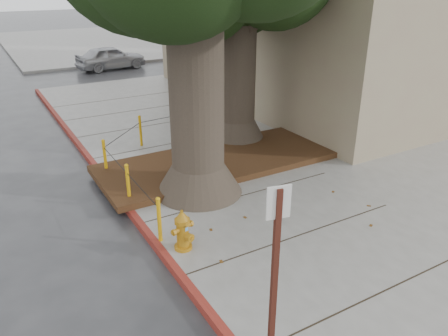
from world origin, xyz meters
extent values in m
plane|color=#28282B|center=(0.00, 0.00, 0.00)|extent=(140.00, 140.00, 0.00)
cube|color=slate|center=(6.00, 2.50, 0.07)|extent=(16.00, 26.00, 0.15)
cube|color=slate|center=(6.00, 30.00, 0.07)|extent=(16.00, 20.00, 0.15)
cube|color=maroon|center=(-2.00, 2.50, 0.07)|extent=(0.14, 26.00, 0.16)
cube|color=black|center=(0.90, 3.90, 0.23)|extent=(6.40, 2.60, 0.16)
cone|color=#4C3F33|center=(-0.30, 2.70, 0.50)|extent=(2.04, 2.04, 0.70)
cylinder|color=#4C3F33|center=(-0.30, 2.70, 2.53)|extent=(1.20, 1.20, 4.22)
cone|color=#4C3F33|center=(2.30, 5.20, 0.50)|extent=(1.77, 1.77, 0.70)
cylinder|color=#4C3F33|center=(2.30, 5.20, 2.32)|extent=(1.04, 1.04, 3.84)
cylinder|color=#D99A0C|center=(-1.90, 1.20, 0.60)|extent=(0.08, 0.08, 0.90)
sphere|color=#D99A0C|center=(-1.90, 1.20, 1.05)|extent=(0.09, 0.09, 0.09)
cylinder|color=#D99A0C|center=(-1.90, 3.00, 0.60)|extent=(0.08, 0.08, 0.90)
sphere|color=#D99A0C|center=(-1.90, 3.00, 1.05)|extent=(0.09, 0.09, 0.09)
cylinder|color=#D99A0C|center=(-1.90, 4.80, 0.60)|extent=(0.08, 0.08, 0.90)
sphere|color=#D99A0C|center=(-1.90, 4.80, 1.05)|extent=(0.09, 0.09, 0.09)
cylinder|color=#D99A0C|center=(-0.40, 6.30, 0.60)|extent=(0.08, 0.08, 0.90)
sphere|color=#D99A0C|center=(-0.40, 6.30, 1.05)|extent=(0.09, 0.09, 0.09)
cylinder|color=#D99A0C|center=(1.80, 6.50, 0.60)|extent=(0.08, 0.08, 0.90)
sphere|color=#D99A0C|center=(1.80, 6.50, 1.05)|extent=(0.09, 0.09, 0.09)
cylinder|color=black|center=(-1.90, 2.10, 0.87)|extent=(0.02, 1.80, 0.02)
cylinder|color=black|center=(-1.90, 3.90, 0.87)|extent=(0.02, 1.80, 0.02)
cylinder|color=black|center=(-1.15, 5.55, 0.87)|extent=(1.51, 1.51, 0.02)
cylinder|color=black|center=(0.70, 6.40, 0.87)|extent=(2.20, 0.22, 0.02)
cylinder|color=#B57612|center=(-1.63, 0.74, 0.18)|extent=(0.42, 0.42, 0.06)
cylinder|color=#B57612|center=(-1.63, 0.74, 0.47)|extent=(0.29, 0.29, 0.53)
cylinder|color=#B57612|center=(-1.63, 0.74, 0.74)|extent=(0.38, 0.38, 0.07)
cone|color=#B57612|center=(-1.63, 0.74, 0.84)|extent=(0.36, 0.36, 0.15)
cylinder|color=#B57612|center=(-1.63, 0.74, 0.93)|extent=(0.07, 0.07, 0.05)
cylinder|color=#B57612|center=(-1.76, 0.70, 0.59)|extent=(0.17, 0.13, 0.09)
cylinder|color=#B57612|center=(-1.50, 0.78, 0.59)|extent=(0.17, 0.13, 0.09)
cylinder|color=#B57612|center=(-1.59, 0.62, 0.47)|extent=(0.17, 0.18, 0.14)
cube|color=#5999D8|center=(-1.60, 0.63, 0.61)|extent=(0.07, 0.03, 0.07)
cube|color=#471911|center=(-1.95, -2.45, 1.51)|extent=(0.08, 0.08, 2.71)
cube|color=silver|center=(-1.95, -2.45, 2.70)|extent=(0.27, 0.08, 0.38)
imported|color=#B0B1B6|center=(2.55, 19.09, 0.65)|extent=(3.97, 1.97, 1.30)
imported|color=maroon|center=(8.42, 18.38, 0.61)|extent=(3.82, 1.73, 1.21)
camera|label=1|loc=(-4.43, -5.60, 4.83)|focal=35.00mm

